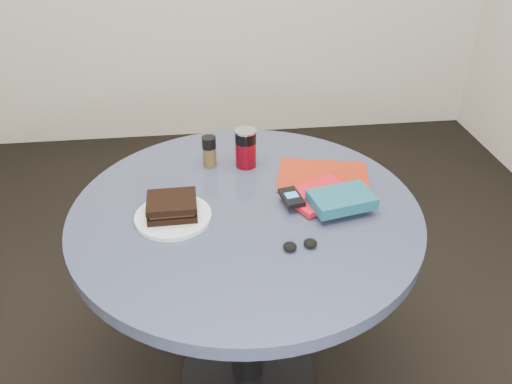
{
  "coord_description": "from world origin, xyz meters",
  "views": [
    {
      "loc": [
        -0.11,
        -1.16,
        1.57
      ],
      "look_at": [
        0.03,
        0.0,
        0.8
      ],
      "focal_mm": 35.0,
      "sensor_mm": 36.0,
      "label": 1
    }
  ],
  "objects": [
    {
      "name": "magazine",
      "position": [
        0.26,
        0.13,
        0.75
      ],
      "size": [
        0.32,
        0.27,
        0.0
      ],
      "primitive_type": "cube",
      "rotation": [
        0.0,
        0.0,
        -0.23
      ],
      "color": "maroon",
      "rests_on": "table"
    },
    {
      "name": "plate",
      "position": [
        -0.2,
        -0.03,
        0.76
      ],
      "size": [
        0.26,
        0.26,
        0.01
      ],
      "primitive_type": "cylinder",
      "rotation": [
        0.0,
        0.0,
        -0.25
      ],
      "color": "silver",
      "rests_on": "table"
    },
    {
      "name": "pepper_grinder",
      "position": [
        -0.09,
        0.25,
        0.8
      ],
      "size": [
        0.05,
        0.05,
        0.1
      ],
      "color": "#4A3E20",
      "rests_on": "table"
    },
    {
      "name": "red_book",
      "position": [
        0.22,
        0.02,
        0.76
      ],
      "size": [
        0.23,
        0.21,
        0.02
      ],
      "primitive_type": "cube",
      "rotation": [
        0.0,
        0.0,
        0.51
      ],
      "color": "red",
      "rests_on": "magazine"
    },
    {
      "name": "novel",
      "position": [
        0.27,
        -0.05,
        0.79
      ],
      "size": [
        0.19,
        0.15,
        0.03
      ],
      "primitive_type": "cube",
      "rotation": [
        0.0,
        0.0,
        0.21
      ],
      "color": "#144D61",
      "rests_on": "red_book"
    },
    {
      "name": "table",
      "position": [
        0.0,
        0.0,
        0.59
      ],
      "size": [
        1.0,
        1.0,
        0.75
      ],
      "color": "black",
      "rests_on": "ground"
    },
    {
      "name": "mp3_player",
      "position": [
        0.13,
        -0.01,
        0.78
      ],
      "size": [
        0.07,
        0.1,
        0.02
      ],
      "color": "black",
      "rests_on": "red_book"
    },
    {
      "name": "ground",
      "position": [
        0.0,
        0.0,
        0.0
      ],
      "size": [
        4.0,
        4.0,
        0.0
      ],
      "primitive_type": "plane",
      "color": "black",
      "rests_on": "ground"
    },
    {
      "name": "headphones",
      "position": [
        0.12,
        -0.2,
        0.76
      ],
      "size": [
        0.09,
        0.05,
        0.02
      ],
      "color": "black",
      "rests_on": "table"
    },
    {
      "name": "soda_can",
      "position": [
        0.02,
        0.24,
        0.81
      ],
      "size": [
        0.07,
        0.07,
        0.13
      ],
      "color": "#66050F",
      "rests_on": "table"
    },
    {
      "name": "sandwich",
      "position": [
        -0.2,
        -0.02,
        0.79
      ],
      "size": [
        0.14,
        0.12,
        0.05
      ],
      "color": "black",
      "rests_on": "plate"
    }
  ]
}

